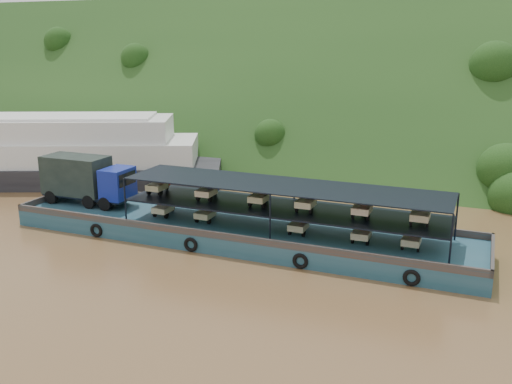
% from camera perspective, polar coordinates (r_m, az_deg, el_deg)
% --- Properties ---
extents(ground, '(160.00, 160.00, 0.00)m').
position_cam_1_polar(ground, '(40.68, 1.01, -5.66)').
color(ground, brown).
rests_on(ground, ground).
extents(hillside, '(140.00, 39.60, 39.60)m').
position_cam_1_polar(hillside, '(74.18, 11.19, 3.63)').
color(hillside, '#1A3914').
rests_on(hillside, ground).
extents(cargo_barge, '(35.00, 7.18, 5.11)m').
position_cam_1_polar(cargo_barge, '(42.78, -4.12, -2.81)').
color(cargo_barge, '#16404F').
rests_on(cargo_barge, ground).
extents(passenger_ferry, '(34.62, 21.45, 6.90)m').
position_cam_1_polar(passenger_ferry, '(62.21, -19.50, 3.66)').
color(passenger_ferry, black).
rests_on(passenger_ferry, ground).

